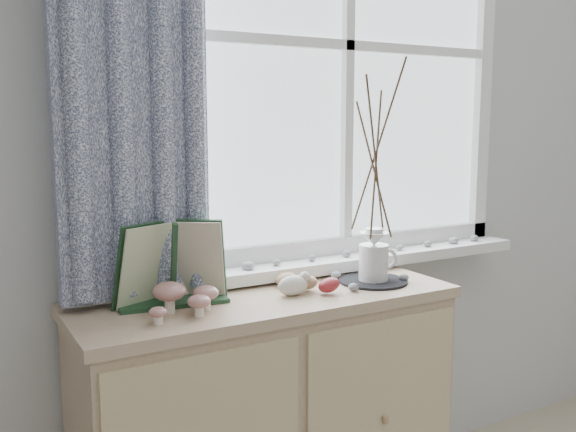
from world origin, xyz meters
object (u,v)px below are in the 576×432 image
object	(u,v)px
sideboard	(267,424)
toadstool_cluster	(183,296)
botanical_book	(176,264)
twig_pitcher	(376,155)

from	to	relation	value
sideboard	toadstool_cluster	xyz separation A→B (m)	(-0.29, -0.06, 0.47)
botanical_book	twig_pitcher	distance (m)	0.74
botanical_book	toadstool_cluster	xyz separation A→B (m)	(-0.01, -0.07, -0.08)
sideboard	toadstool_cluster	bearing A→B (deg)	-169.34
toadstool_cluster	twig_pitcher	distance (m)	0.77
botanical_book	toadstool_cluster	distance (m)	0.11
botanical_book	twig_pitcher	size ratio (longest dim) A/B	0.50
sideboard	twig_pitcher	distance (m)	0.93
sideboard	toadstool_cluster	world-z (taller)	toadstool_cluster
sideboard	botanical_book	size ratio (longest dim) A/B	3.23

